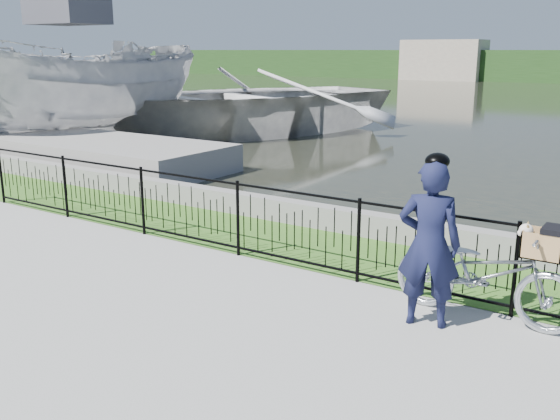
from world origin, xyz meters
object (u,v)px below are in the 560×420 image
Objects in this scene: dock at (67,148)px; bicycle_rig at (486,273)px; cyclist at (429,242)px; boat_near at (73,87)px; boat_far at (243,101)px.

dock is 4.77× the size of bicycle_rig.
bicycle_rig is 0.82m from cyclist.
bicycle_rig is at bearing -22.05° from boat_near.
cyclist reaches higher than bicycle_rig.
dock is at bearing -93.57° from boat_far.
bicycle_rig reaches higher than dock.
boat_far is at bearing 69.75° from boat_near.
boat_near is at bearing -110.25° from boat_far.
bicycle_rig is 1.07× the size of cyclist.
cyclist is at bearing -135.27° from bicycle_rig.
boat_near reaches higher than boat_far.
cyclist is at bearing -20.81° from dock.
boat_near reaches higher than cyclist.
bicycle_rig is (12.74, -4.15, 0.21)m from dock.
dock is 13.10m from cyclist.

